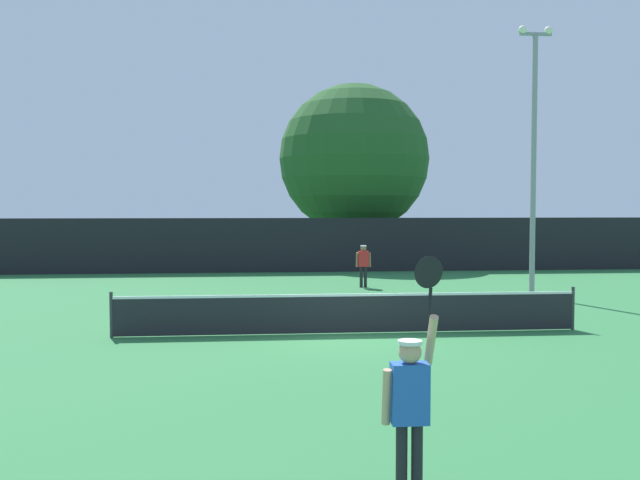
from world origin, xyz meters
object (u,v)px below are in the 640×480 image
player_serving (410,395)px  large_tree (354,159)px  player_receiving (363,262)px  parked_car_mid (412,247)px  tennis_ball (446,322)px  parked_car_near (238,246)px  light_pole (534,145)px

player_serving → large_tree: bearing=83.0°
player_receiving → parked_car_mid: parked_car_mid is taller
parked_car_mid → player_serving: bearing=-101.9°
player_serving → large_tree: (3.72, 30.29, 4.48)m
parked_car_mid → tennis_ball: bearing=-99.4°
parked_car_near → parked_car_mid: size_ratio=1.04×
parked_car_near → parked_car_mid: bearing=-15.5°
large_tree → parked_car_mid: size_ratio=2.28×
player_receiving → parked_car_near: bearing=-70.0°
player_receiving → large_tree: (1.25, 11.40, 4.64)m
player_receiving → tennis_ball: 8.25m
large_tree → parked_car_near: bearing=158.3°
light_pole → player_serving: bearing=-116.2°
large_tree → light_pole: bearing=-74.4°
player_serving → tennis_ball: bearing=72.5°
light_pole → large_tree: bearing=105.6°
player_serving → large_tree: 30.84m
player_serving → parked_car_near: player_serving is taller
tennis_ball → light_pole: size_ratio=0.01×
light_pole → large_tree: large_tree is taller
player_serving → tennis_ball: player_serving is taller
tennis_ball → parked_car_near: parked_car_near is taller
parked_car_mid → player_receiving: bearing=-109.6°
player_serving → parked_car_mid: size_ratio=0.60×
parked_car_near → player_receiving: bearing=-77.8°
player_serving → light_pole: bearing=63.8°
parked_car_near → parked_car_mid: 9.91m
tennis_ball → light_pole: light_pole is taller
player_serving → player_receiving: bearing=82.6°
large_tree → parked_car_near: 8.35m
large_tree → parked_car_near: size_ratio=2.18×
player_serving → tennis_ball: 11.31m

